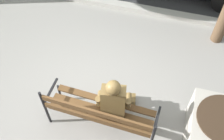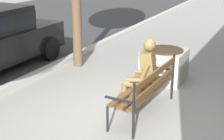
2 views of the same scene
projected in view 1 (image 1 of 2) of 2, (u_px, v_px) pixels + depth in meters
The scene contains 5 objects.
ground_plane at pixel (89, 115), 4.96m from camera, with size 80.00×80.00×0.00m, color gray.
curb_stone at pixel (126, 7), 6.57m from camera, with size 60.00×0.20×0.12m, color #B2AFA8.
park_bench at pixel (100, 113), 4.38m from camera, with size 1.82×0.61×0.95m.
bronze_statue_seated at pixel (115, 100), 4.37m from camera, with size 0.60×0.84×1.37m.
concrete_planter at pixel (217, 129), 4.41m from camera, with size 0.91×0.91×0.74m.
Camera 1 is at (1.00, -2.10, 4.48)m, focal length 44.71 mm.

